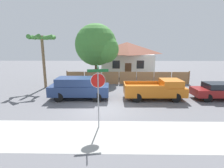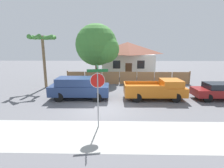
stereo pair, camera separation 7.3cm
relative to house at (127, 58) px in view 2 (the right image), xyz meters
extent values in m
plane|color=slate|center=(-2.73, -15.89, -2.53)|extent=(80.00, 80.00, 0.00)
cube|color=#A3A39E|center=(-2.73, -19.49, -2.52)|extent=(36.00, 3.20, 0.01)
cube|color=#997047|center=(-6.33, -7.66, -1.82)|extent=(1.91, 0.06, 1.42)
cube|color=#997047|center=(-4.34, -7.66, -1.82)|extent=(1.91, 0.06, 1.42)
cube|color=#997047|center=(-2.34, -7.66, -1.82)|extent=(1.91, 0.06, 1.42)
cube|color=#997047|center=(-0.35, -7.66, -1.82)|extent=(1.91, 0.06, 1.42)
cube|color=#997047|center=(1.65, -7.66, -1.82)|extent=(1.91, 0.06, 1.42)
cube|color=#997047|center=(3.64, -7.66, -1.82)|extent=(1.91, 0.06, 1.42)
cube|color=#997047|center=(5.64, -7.66, -1.82)|extent=(1.91, 0.06, 1.42)
cube|color=brown|center=(-7.33, -7.66, -1.77)|extent=(0.12, 0.12, 1.52)
cube|color=brown|center=(6.63, -7.66, -1.77)|extent=(0.12, 0.12, 1.52)
cube|color=white|center=(0.00, 0.00, -0.97)|extent=(7.38, 6.78, 3.11)
pyramid|color=brown|center=(0.00, 0.00, 1.47)|extent=(7.97, 7.32, 1.77)
cube|color=black|center=(-1.66, -3.41, -0.73)|extent=(1.00, 0.04, 1.10)
cube|color=black|center=(1.66, -3.41, -0.73)|extent=(1.00, 0.04, 1.10)
cube|color=brown|center=(0.00, -3.41, -1.53)|extent=(0.90, 0.04, 2.00)
cylinder|color=brown|center=(-4.13, -5.87, -1.25)|extent=(0.40, 0.40, 2.55)
sphere|color=#428438|center=(-4.13, -5.87, 1.90)|extent=(5.00, 5.00, 5.00)
sphere|color=#478F3C|center=(-3.00, -6.49, 1.40)|extent=(3.25, 3.25, 3.25)
cylinder|color=brown|center=(-9.14, -9.56, 0.13)|extent=(0.28, 0.28, 5.32)
cone|color=#428438|center=(-8.20, -9.56, 2.53)|extent=(0.44, 1.75, 0.70)
cone|color=#428438|center=(-8.67, -8.75, 2.53)|extent=(1.73, 1.26, 0.70)
cone|color=#428438|center=(-9.61, -8.75, 2.53)|extent=(1.73, 1.26, 0.70)
cone|color=#428438|center=(-10.08, -9.56, 2.53)|extent=(0.44, 1.75, 0.70)
cone|color=#428438|center=(-9.61, -10.37, 2.53)|extent=(1.73, 1.26, 0.70)
cone|color=#428438|center=(-8.67, -10.37, 2.53)|extent=(1.73, 1.26, 0.70)
cube|color=navy|center=(-4.75, -13.47, -1.77)|extent=(4.84, 2.04, 0.80)
cube|color=navy|center=(-4.87, -13.47, -1.06)|extent=(3.40, 1.86, 0.62)
cube|color=black|center=(-3.27, -13.44, -1.06)|extent=(0.09, 1.72, 0.52)
cylinder|color=black|center=(-3.28, -12.57, -2.15)|extent=(0.76, 0.22, 0.76)
cylinder|color=black|center=(-3.25, -14.30, -2.15)|extent=(0.76, 0.22, 0.76)
cylinder|color=black|center=(-6.26, -12.63, -2.15)|extent=(0.76, 0.22, 0.76)
cylinder|color=black|center=(-6.23, -14.36, -2.15)|extent=(0.76, 0.22, 0.76)
cube|color=orange|center=(1.38, -13.47, -1.81)|extent=(4.94, 2.08, 0.72)
cube|color=orange|center=(2.73, -13.44, -1.17)|extent=(1.60, 1.86, 0.56)
cube|color=orange|center=(0.53, -12.53, -1.33)|extent=(3.08, 0.14, 0.25)
cube|color=orange|center=(0.56, -14.43, -1.33)|extent=(3.08, 0.14, 0.25)
cube|color=orange|center=(-1.03, -13.51, -1.33)|extent=(0.11, 1.90, 0.25)
cylinder|color=black|center=(2.89, -12.55, -2.16)|extent=(0.74, 0.22, 0.74)
cylinder|color=black|center=(2.92, -14.33, -2.16)|extent=(0.74, 0.22, 0.74)
cylinder|color=black|center=(-0.16, -12.61, -2.16)|extent=(0.74, 0.22, 0.74)
cylinder|color=black|center=(-0.12, -14.38, -2.16)|extent=(0.74, 0.22, 0.74)
cube|color=maroon|center=(6.65, -13.47, -1.90)|extent=(4.12, 1.80, 0.60)
cube|color=black|center=(6.49, -13.47, -1.37)|extent=(1.91, 1.59, 0.45)
cylinder|color=black|center=(5.37, -12.73, -2.18)|extent=(0.69, 0.22, 0.69)
cylinder|color=black|center=(5.39, -14.24, -2.18)|extent=(0.69, 0.22, 0.69)
cylinder|color=gray|center=(-2.71, -18.61, -1.04)|extent=(0.07, 0.07, 2.98)
cylinder|color=red|center=(-2.71, -18.61, 0.04)|extent=(0.72, 0.15, 0.73)
cylinder|color=white|center=(-2.71, -18.61, 0.04)|extent=(0.76, 0.14, 0.77)
cube|color=#19602D|center=(-2.71, -18.61, 0.56)|extent=(1.08, 0.21, 0.15)
cube|color=#19602D|center=(-2.71, -18.61, 0.74)|extent=(0.19, 0.97, 0.15)
camera|label=1|loc=(-1.85, -27.41, 1.79)|focal=28.00mm
camera|label=2|loc=(-1.77, -27.41, 1.79)|focal=28.00mm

